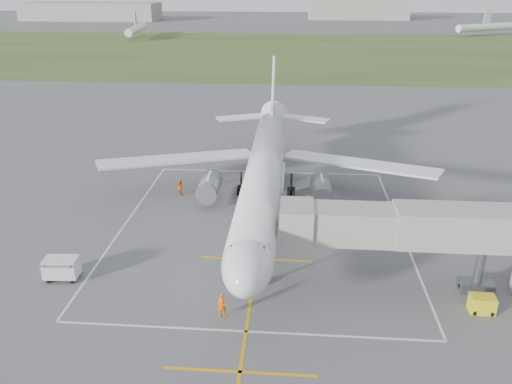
# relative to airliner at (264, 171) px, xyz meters

# --- Properties ---
(ground) EXTENTS (700.00, 700.00, 0.00)m
(ground) POSITION_rel_airliner_xyz_m (0.00, -0.75, -4.39)
(ground) COLOR #555557
(ground) RESTS_ON ground
(grass_strip) EXTENTS (700.00, 120.00, 0.02)m
(grass_strip) POSITION_rel_airliner_xyz_m (0.00, 129.25, -4.38)
(grass_strip) COLOR #374C21
(grass_strip) RESTS_ON ground
(apron_markings) EXTENTS (28.20, 60.00, 0.01)m
(apron_markings) POSITION_rel_airliner_xyz_m (0.00, -6.57, -4.38)
(apron_markings) COLOR orange
(apron_markings) RESTS_ON ground
(airliner) EXTENTS (38.93, 46.75, 13.52)m
(airliner) POSITION_rel_airliner_xyz_m (0.00, 0.00, 0.00)
(airliner) COLOR silver
(airliner) RESTS_ON ground
(jet_bridge) EXTENTS (23.40, 5.00, 7.20)m
(jet_bridge) POSITION_rel_airliner_xyz_m (15.72, -14.25, 0.35)
(jet_bridge) COLOR gray
(jet_bridge) RESTS_ON ground
(gpu_unit) EXTENTS (1.84, 1.33, 1.36)m
(gpu_unit) POSITION_rel_airliner_xyz_m (17.53, -17.07, -3.72)
(gpu_unit) COLOR yellow
(gpu_unit) RESTS_ON ground
(baggage_cart) EXTENTS (2.85, 1.82, 1.91)m
(baggage_cart) POSITION_rel_airliner_xyz_m (-15.97, -15.16, -3.41)
(baggage_cart) COLOR silver
(baggage_cart) RESTS_ON ground
(ramp_worker_nose) EXTENTS (0.74, 0.52, 1.96)m
(ramp_worker_nose) POSITION_rel_airliner_xyz_m (-1.92, -19.17, -3.41)
(ramp_worker_nose) COLOR #EF5E07
(ramp_worker_nose) RESTS_ON ground
(ramp_worker_wing) EXTENTS (1.07, 1.08, 1.76)m
(ramp_worker_wing) POSITION_rel_airliner_xyz_m (-9.92, 3.24, -3.51)
(ramp_worker_wing) COLOR #D75606
(ramp_worker_wing) RESTS_ON ground
(distant_hangars) EXTENTS (345.00, 49.00, 12.00)m
(distant_hangars) POSITION_rel_airliner_xyz_m (-16.15, 264.44, 0.78)
(distant_hangars) COLOR gray
(distant_hangars) RESTS_ON ground
(distant_aircraft) EXTENTS (167.87, 45.63, 8.85)m
(distant_aircraft) POSITION_rel_airliner_xyz_m (10.66, 176.18, -0.80)
(distant_aircraft) COLOR silver
(distant_aircraft) RESTS_ON ground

